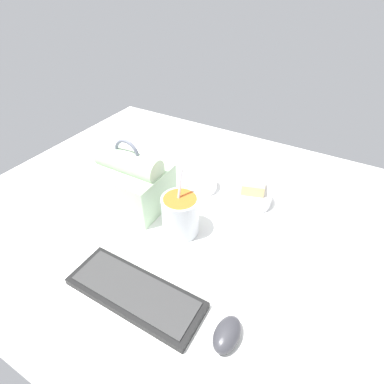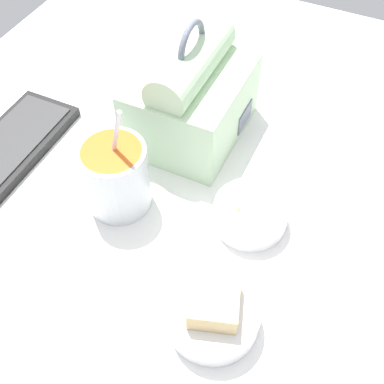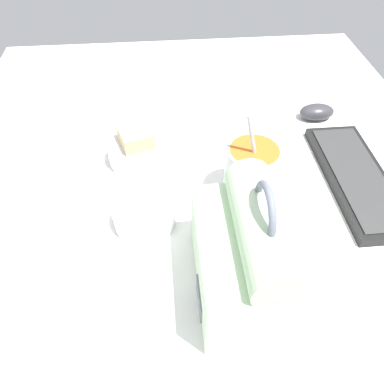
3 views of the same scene
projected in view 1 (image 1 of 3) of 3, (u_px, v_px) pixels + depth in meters
desk_surface at (196, 215)px, 91.10cm from camera, size 140.00×110.00×2.00cm
keyboard at (135, 293)px, 67.73cm from camera, size 32.12×11.59×2.10cm
lunch_bag at (131, 181)px, 89.76cm from camera, size 21.33×17.21×21.98cm
soup_cup at (181, 215)px, 80.78cm from camera, size 10.12×10.12×19.53cm
bento_bowl_sandwich at (252, 195)px, 92.66cm from camera, size 12.34×12.34×8.00cm
bento_bowl_snacks at (200, 183)px, 99.07cm from camera, size 11.36×11.36×4.99cm
computer_mouse at (227, 334)px, 59.40cm from camera, size 5.03×8.36×3.75cm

